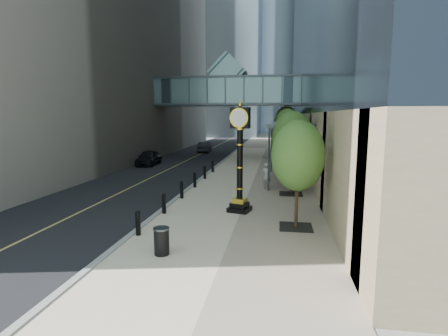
{
  "coord_description": "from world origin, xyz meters",
  "views": [
    {
      "loc": [
        2.79,
        -11.77,
        4.81
      ],
      "look_at": [
        0.21,
        4.64,
        2.32
      ],
      "focal_mm": 28.0,
      "sensor_mm": 36.0,
      "label": 1
    }
  ],
  "objects_px": {
    "street_clock": "(240,165)",
    "car_near": "(149,158)",
    "pedestrian": "(266,176)",
    "car_far": "(205,147)",
    "trash_bin": "(162,242)"
  },
  "relations": [
    {
      "from": "street_clock",
      "to": "car_far",
      "type": "distance_m",
      "value": 29.45
    },
    {
      "from": "trash_bin",
      "to": "car_far",
      "type": "bearing_deg",
      "value": 99.6
    },
    {
      "from": "pedestrian",
      "to": "car_far",
      "type": "height_order",
      "value": "pedestrian"
    },
    {
      "from": "pedestrian",
      "to": "car_far",
      "type": "distance_m",
      "value": 24.42
    },
    {
      "from": "trash_bin",
      "to": "pedestrian",
      "type": "height_order",
      "value": "pedestrian"
    },
    {
      "from": "trash_bin",
      "to": "car_near",
      "type": "xyz_separation_m",
      "value": [
        -8.65,
        21.37,
        0.24
      ]
    },
    {
      "from": "car_far",
      "to": "pedestrian",
      "type": "bearing_deg",
      "value": 107.86
    },
    {
      "from": "pedestrian",
      "to": "car_near",
      "type": "height_order",
      "value": "pedestrian"
    },
    {
      "from": "pedestrian",
      "to": "car_far",
      "type": "xyz_separation_m",
      "value": [
        -8.95,
        22.72,
        -0.24
      ]
    },
    {
      "from": "street_clock",
      "to": "car_near",
      "type": "xyz_separation_m",
      "value": [
        -10.69,
        15.46,
        -1.64
      ]
    },
    {
      "from": "street_clock",
      "to": "pedestrian",
      "type": "relative_size",
      "value": 3.07
    },
    {
      "from": "pedestrian",
      "to": "car_near",
      "type": "xyz_separation_m",
      "value": [
        -11.81,
        9.85,
        -0.19
      ]
    },
    {
      "from": "street_clock",
      "to": "trash_bin",
      "type": "relative_size",
      "value": 5.97
    },
    {
      "from": "street_clock",
      "to": "pedestrian",
      "type": "distance_m",
      "value": 5.91
    },
    {
      "from": "street_clock",
      "to": "trash_bin",
      "type": "bearing_deg",
      "value": -94.03
    }
  ]
}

